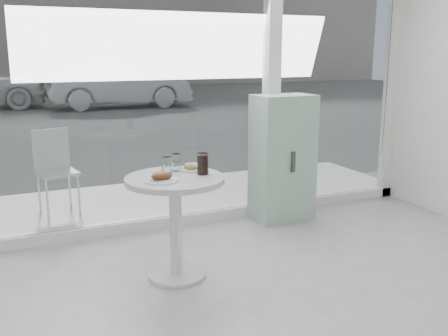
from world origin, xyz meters
name	(u,v)px	position (x,y,z in m)	size (l,w,h in m)	color
storefront	(194,45)	(0.07, 3.00, 1.71)	(5.00, 0.14, 3.00)	white
main_table	(175,206)	(-0.50, 1.90, 0.55)	(0.72, 0.72, 0.77)	silver
patio_deck	(165,199)	(0.00, 3.80, 0.03)	(5.60, 1.60, 0.05)	white
street	(54,104)	(0.00, 16.00, 0.00)	(40.00, 24.00, 0.00)	#373737
far_building	(28,2)	(0.00, 25.00, 4.00)	(40.00, 2.00, 8.00)	gray
mint_cabinet	(282,158)	(0.91, 2.77, 0.62)	(0.58, 0.41, 1.25)	#85AA99
patio_chair	(55,166)	(-1.15, 3.75, 0.53)	(0.42, 0.42, 0.84)	silver
car_silver	(120,85)	(1.75, 13.86, 0.70)	(1.47, 4.22, 1.39)	#96989D
plate_fritter	(162,177)	(-0.62, 1.82, 0.80)	(0.24, 0.24, 0.07)	silver
plate_donut	(192,168)	(-0.31, 2.05, 0.79)	(0.20, 0.20, 0.05)	silver
water_tumbler_a	(166,166)	(-0.51, 2.05, 0.82)	(0.07, 0.07, 0.12)	white
water_tumbler_b	(175,163)	(-0.43, 2.09, 0.83)	(0.08, 0.08, 0.13)	white
cola_glass	(203,164)	(-0.28, 1.89, 0.85)	(0.08, 0.08, 0.16)	white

